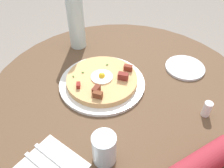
# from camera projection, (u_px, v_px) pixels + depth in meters

# --- Properties ---
(dining_table) EXTENTS (1.01, 1.01, 0.76)m
(dining_table) POSITION_uv_depth(u_px,v_px,m) (121.00, 122.00, 1.01)
(dining_table) COLOR brown
(dining_table) RESTS_ON ground_plane
(pizza_plate) EXTENTS (0.33, 0.33, 0.01)m
(pizza_plate) POSITION_uv_depth(u_px,v_px,m) (102.00, 83.00, 0.91)
(pizza_plate) COLOR white
(pizza_plate) RESTS_ON dining_table
(breakfast_pizza) EXTENTS (0.27, 0.27, 0.05)m
(breakfast_pizza) POSITION_uv_depth(u_px,v_px,m) (102.00, 80.00, 0.90)
(breakfast_pizza) COLOR tan
(breakfast_pizza) RESTS_ON pizza_plate
(bread_plate) EXTENTS (0.16, 0.16, 0.01)m
(bread_plate) POSITION_uv_depth(u_px,v_px,m) (185.00, 68.00, 0.98)
(bread_plate) COLOR white
(bread_plate) RESTS_ON dining_table
(napkin) EXTENTS (0.22, 0.21, 0.00)m
(napkin) POSITION_uv_depth(u_px,v_px,m) (52.00, 167.00, 0.66)
(napkin) COLOR white
(napkin) RESTS_ON dining_table
(fork) EXTENTS (0.16, 0.11, 0.00)m
(fork) POSITION_uv_depth(u_px,v_px,m) (57.00, 161.00, 0.67)
(fork) COLOR silver
(fork) RESTS_ON napkin
(water_glass) EXTENTS (0.07, 0.07, 0.10)m
(water_glass) POSITION_uv_depth(u_px,v_px,m) (104.00, 149.00, 0.65)
(water_glass) COLOR silver
(water_glass) RESTS_ON dining_table
(water_bottle) EXTENTS (0.07, 0.07, 0.28)m
(water_bottle) POSITION_uv_depth(u_px,v_px,m) (76.00, 18.00, 1.01)
(water_bottle) COLOR silver
(water_bottle) RESTS_ON dining_table
(salt_shaker) EXTENTS (0.03, 0.03, 0.06)m
(salt_shaker) POSITION_uv_depth(u_px,v_px,m) (207.00, 109.00, 0.78)
(salt_shaker) COLOR white
(salt_shaker) RESTS_ON dining_table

